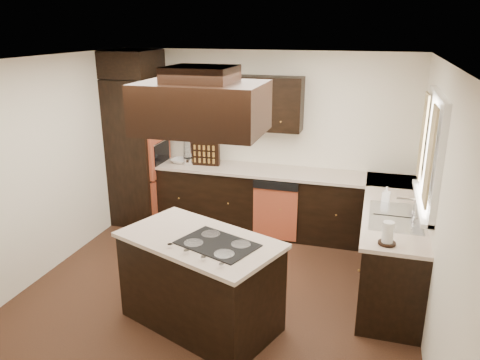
# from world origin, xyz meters

# --- Properties ---
(floor) EXTENTS (4.20, 4.20, 0.02)m
(floor) POSITION_xyz_m (0.00, 0.00, -0.01)
(floor) COLOR brown
(floor) RESTS_ON ground
(ceiling) EXTENTS (4.20, 4.20, 0.02)m
(ceiling) POSITION_xyz_m (0.00, 0.00, 2.51)
(ceiling) COLOR white
(ceiling) RESTS_ON ground
(wall_back) EXTENTS (4.20, 0.02, 2.50)m
(wall_back) POSITION_xyz_m (0.00, 2.11, 1.25)
(wall_back) COLOR white
(wall_back) RESTS_ON ground
(wall_front) EXTENTS (4.20, 0.02, 2.50)m
(wall_front) POSITION_xyz_m (0.00, -2.11, 1.25)
(wall_front) COLOR white
(wall_front) RESTS_ON ground
(wall_left) EXTENTS (0.02, 4.20, 2.50)m
(wall_left) POSITION_xyz_m (-2.11, 0.00, 1.25)
(wall_left) COLOR white
(wall_left) RESTS_ON ground
(wall_right) EXTENTS (0.02, 4.20, 2.50)m
(wall_right) POSITION_xyz_m (2.11, 0.00, 1.25)
(wall_right) COLOR white
(wall_right) RESTS_ON ground
(oven_column) EXTENTS (0.65, 0.75, 2.12)m
(oven_column) POSITION_xyz_m (-1.78, 1.71, 1.06)
(oven_column) COLOR black
(oven_column) RESTS_ON floor
(wall_oven_face) EXTENTS (0.05, 0.62, 0.78)m
(wall_oven_face) POSITION_xyz_m (-1.43, 1.71, 1.12)
(wall_oven_face) COLOR #C95736
(wall_oven_face) RESTS_ON oven_column
(base_cabinets_back) EXTENTS (2.93, 0.60, 0.88)m
(base_cabinets_back) POSITION_xyz_m (0.03, 1.80, 0.44)
(base_cabinets_back) COLOR black
(base_cabinets_back) RESTS_ON floor
(base_cabinets_right) EXTENTS (0.60, 2.40, 0.88)m
(base_cabinets_right) POSITION_xyz_m (1.80, 0.90, 0.44)
(base_cabinets_right) COLOR black
(base_cabinets_right) RESTS_ON floor
(countertop_back) EXTENTS (2.93, 0.63, 0.04)m
(countertop_back) POSITION_xyz_m (0.03, 1.79, 0.90)
(countertop_back) COLOR beige
(countertop_back) RESTS_ON base_cabinets_back
(countertop_right) EXTENTS (0.63, 2.40, 0.04)m
(countertop_right) POSITION_xyz_m (1.79, 0.90, 0.90)
(countertop_right) COLOR beige
(countertop_right) RESTS_ON base_cabinets_right
(upper_cabinets) EXTENTS (2.00, 0.34, 0.72)m
(upper_cabinets) POSITION_xyz_m (-0.43, 1.93, 1.81)
(upper_cabinets) COLOR black
(upper_cabinets) RESTS_ON wall_back
(dishwasher_front) EXTENTS (0.60, 0.05, 0.72)m
(dishwasher_front) POSITION_xyz_m (0.33, 1.50, 0.40)
(dishwasher_front) COLOR #C95736
(dishwasher_front) RESTS_ON floor
(window_frame) EXTENTS (0.06, 1.32, 1.12)m
(window_frame) POSITION_xyz_m (2.07, 0.55, 1.65)
(window_frame) COLOR white
(window_frame) RESTS_ON wall_right
(window_pane) EXTENTS (0.00, 1.20, 1.00)m
(window_pane) POSITION_xyz_m (2.10, 0.55, 1.65)
(window_pane) COLOR white
(window_pane) RESTS_ON wall_right
(curtain_left) EXTENTS (0.02, 0.34, 0.90)m
(curtain_left) POSITION_xyz_m (2.01, 0.13, 1.70)
(curtain_left) COLOR beige
(curtain_left) RESTS_ON wall_right
(curtain_right) EXTENTS (0.02, 0.34, 0.90)m
(curtain_right) POSITION_xyz_m (2.01, 0.97, 1.70)
(curtain_right) COLOR beige
(curtain_right) RESTS_ON wall_right
(sink_rim) EXTENTS (0.52, 0.84, 0.01)m
(sink_rim) POSITION_xyz_m (1.80, 0.55, 0.92)
(sink_rim) COLOR silver
(sink_rim) RESTS_ON countertop_right
(island) EXTENTS (1.65, 1.27, 0.88)m
(island) POSITION_xyz_m (0.02, -0.50, 0.44)
(island) COLOR black
(island) RESTS_ON floor
(island_top) EXTENTS (1.72, 1.34, 0.04)m
(island_top) POSITION_xyz_m (0.02, -0.50, 0.90)
(island_top) COLOR beige
(island_top) RESTS_ON island
(cooktop) EXTENTS (0.81, 0.68, 0.01)m
(cooktop) POSITION_xyz_m (0.23, -0.58, 0.93)
(cooktop) COLOR black
(cooktop) RESTS_ON island_top
(range_hood) EXTENTS (1.05, 0.72, 0.42)m
(range_hood) POSITION_xyz_m (0.10, -0.55, 2.16)
(range_hood) COLOR black
(range_hood) RESTS_ON ceiling
(hood_duct) EXTENTS (0.55, 0.50, 0.13)m
(hood_duct) POSITION_xyz_m (0.10, -0.55, 2.44)
(hood_duct) COLOR black
(hood_duct) RESTS_ON ceiling
(blender_base) EXTENTS (0.15, 0.15, 0.10)m
(blender_base) POSITION_xyz_m (-0.99, 1.71, 0.97)
(blender_base) COLOR silver
(blender_base) RESTS_ON countertop_back
(blender_pitcher) EXTENTS (0.13, 0.13, 0.26)m
(blender_pitcher) POSITION_xyz_m (-0.99, 1.71, 1.15)
(blender_pitcher) COLOR silver
(blender_pitcher) RESTS_ON blender_base
(spice_rack) EXTENTS (0.41, 0.14, 0.33)m
(spice_rack) POSITION_xyz_m (-0.76, 1.78, 1.09)
(spice_rack) COLOR black
(spice_rack) RESTS_ON countertop_back
(mixing_bowl) EXTENTS (0.28, 0.28, 0.06)m
(mixing_bowl) POSITION_xyz_m (-1.14, 1.76, 0.95)
(mixing_bowl) COLOR white
(mixing_bowl) RESTS_ON countertop_back
(soap_bottle) EXTENTS (0.10, 0.10, 0.18)m
(soap_bottle) POSITION_xyz_m (1.70, 0.99, 1.01)
(soap_bottle) COLOR white
(soap_bottle) RESTS_ON countertop_right
(paper_towel) EXTENTS (0.13, 0.13, 0.22)m
(paper_towel) POSITION_xyz_m (1.71, -0.15, 1.03)
(paper_towel) COLOR white
(paper_towel) RESTS_ON countertop_right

